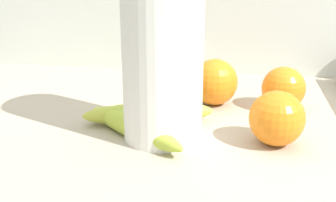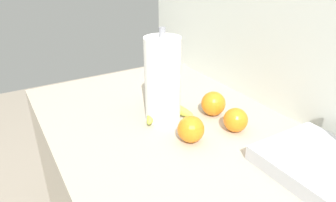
{
  "view_description": "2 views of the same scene",
  "coord_description": "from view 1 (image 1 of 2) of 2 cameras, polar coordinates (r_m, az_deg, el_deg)",
  "views": [
    {
      "loc": [
        -0.11,
        -0.6,
        1.17
      ],
      "look_at": [
        -0.21,
        0.05,
        0.94
      ],
      "focal_mm": 47.09,
      "sensor_mm": 36.0,
      "label": 1
    },
    {
      "loc": [
        0.58,
        -0.45,
        1.41
      ],
      "look_at": [
        -0.19,
        0.01,
        0.97
      ],
      "focal_mm": 32.67,
      "sensor_mm": 36.0,
      "label": 2
    }
  ],
  "objects": [
    {
      "name": "orange_center",
      "position": [
        0.65,
        13.89,
        -2.11
      ],
      "size": [
        0.08,
        0.08,
        0.08
      ],
      "primitive_type": "sphere",
      "color": "orange",
      "rests_on": "counter"
    },
    {
      "name": "banana_bunch",
      "position": [
        0.69,
        -3.52,
        -2.39
      ],
      "size": [
        0.21,
        0.18,
        0.04
      ],
      "color": "#B4CB3F",
      "rests_on": "counter"
    },
    {
      "name": "paper_towel_roll",
      "position": [
        0.63,
        -0.71,
        7.08
      ],
      "size": [
        0.12,
        0.12,
        0.31
      ],
      "color": "white",
      "rests_on": "counter"
    },
    {
      "name": "orange_back_left",
      "position": [
        0.8,
        14.72,
        1.61
      ],
      "size": [
        0.08,
        0.08,
        0.08
      ],
      "primitive_type": "sphere",
      "color": "orange",
      "rests_on": "counter"
    },
    {
      "name": "orange_front",
      "position": [
        0.8,
        6.05,
        2.47
      ],
      "size": [
        0.08,
        0.08,
        0.08
      ],
      "primitive_type": "sphere",
      "color": "orange",
      "rests_on": "counter"
    },
    {
      "name": "wall_back",
      "position": [
        1.14,
        13.5,
        -8.46
      ],
      "size": [
        1.8,
        0.06,
        1.3
      ],
      "primitive_type": "cube",
      "color": "silver",
      "rests_on": "ground"
    }
  ]
}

